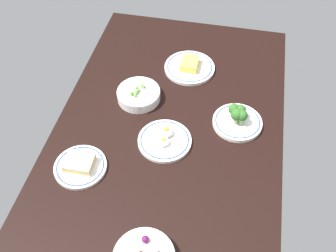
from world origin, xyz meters
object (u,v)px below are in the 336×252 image
(plate_sandwich, at_px, (80,165))
(bowl_peas, at_px, (139,94))
(plate_cheese, at_px, (190,67))
(plate_broccoli, at_px, (238,119))
(plate_eggs, at_px, (165,140))

(plate_sandwich, xyz_separation_m, bowl_peas, (-0.36, 0.11, 0.01))
(plate_cheese, relative_size, bowl_peas, 1.25)
(plate_sandwich, height_order, plate_broccoli, plate_broccoli)
(plate_eggs, bearing_deg, bowl_peas, -142.41)
(plate_cheese, xyz_separation_m, bowl_peas, (0.21, -0.16, 0.01))
(plate_cheese, bearing_deg, plate_sandwich, -25.80)
(plate_eggs, bearing_deg, plate_sandwich, -56.83)
(plate_cheese, distance_m, plate_sandwich, 0.63)
(bowl_peas, bearing_deg, plate_eggs, 37.59)
(plate_broccoli, bearing_deg, plate_sandwich, -58.45)
(plate_broccoli, relative_size, bowl_peas, 1.08)
(plate_broccoli, bearing_deg, plate_eggs, -60.24)
(plate_sandwich, height_order, bowl_peas, bowl_peas)
(plate_broccoli, xyz_separation_m, bowl_peas, (-0.05, -0.39, -0.00))
(plate_eggs, relative_size, bowl_peas, 1.14)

